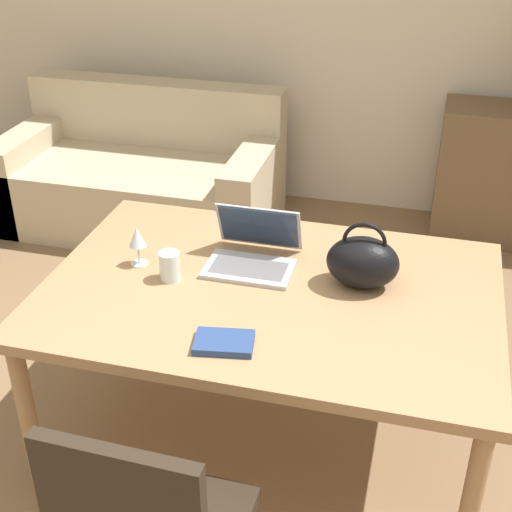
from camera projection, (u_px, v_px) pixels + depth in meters
The scene contains 7 objects.
dining_table at pixel (270, 304), 2.51m from camera, with size 1.58×1.06×0.75m.
couch at pixel (143, 179), 4.46m from camera, with size 1.66×0.88×0.82m.
laptop at pixel (254, 249), 2.61m from camera, with size 0.32×0.29×0.20m.
drinking_glass at pixel (170, 266), 2.51m from camera, with size 0.07×0.07×0.11m.
wine_glass at pixel (137, 239), 2.57m from camera, with size 0.06×0.06×0.15m.
handbag at pixel (363, 262), 2.45m from camera, with size 0.25×0.19×0.24m.
book at pixel (224, 343), 2.18m from camera, with size 0.20×0.15×0.02m.
Camera 1 is at (0.55, -1.43, 2.08)m, focal length 50.00 mm.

